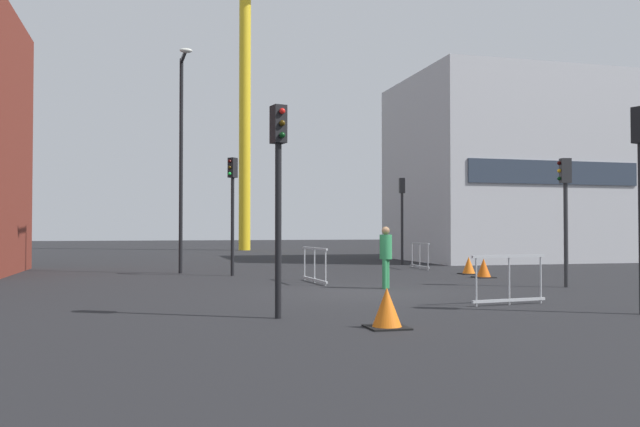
# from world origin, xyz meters

# --- Properties ---
(ground) EXTENTS (160.00, 160.00, 0.00)m
(ground) POSITION_xyz_m (0.00, 0.00, 0.00)
(ground) COLOR black
(office_block) EXTENTS (10.65, 8.92, 9.51)m
(office_block) POSITION_xyz_m (12.92, 15.00, 4.76)
(office_block) COLOR #B7B7BC
(office_block) RESTS_ON ground
(construction_crane) EXTENTS (12.79, 7.90, 24.57)m
(construction_crane) POSITION_xyz_m (1.62, 34.32, 15.69)
(construction_crane) COLOR yellow
(construction_crane) RESTS_ON ground
(streetlamp_tall) EXTENTS (0.44, 1.83, 7.99)m
(streetlamp_tall) POSITION_xyz_m (-4.28, 8.42, 4.68)
(streetlamp_tall) COLOR black
(streetlamp_tall) RESTS_ON ground
(traffic_light_island) EXTENTS (0.39, 0.30, 3.64)m
(traffic_light_island) POSITION_xyz_m (5.93, -0.06, 2.46)
(traffic_light_island) COLOR #2D2D30
(traffic_light_island) RESTS_ON ground
(traffic_light_crosswalk) EXTENTS (0.30, 0.39, 3.93)m
(traffic_light_crosswalk) POSITION_xyz_m (-3.16, -4.30, 2.64)
(traffic_light_crosswalk) COLOR black
(traffic_light_crosswalk) RESTS_ON ground
(traffic_light_verge) EXTENTS (0.28, 0.39, 3.99)m
(traffic_light_verge) POSITION_xyz_m (5.86, 12.04, 2.68)
(traffic_light_verge) COLOR #232326
(traffic_light_verge) RESTS_ON ground
(traffic_light_near) EXTENTS (0.37, 0.37, 4.15)m
(traffic_light_near) POSITION_xyz_m (-2.60, 6.89, 2.78)
(traffic_light_near) COLOR black
(traffic_light_near) RESTS_ON ground
(pedestrian_walking) EXTENTS (0.34, 0.34, 1.71)m
(pedestrian_walking) POSITION_xyz_m (0.88, 0.86, 0.99)
(pedestrian_walking) COLOR #2D844C
(pedestrian_walking) RESTS_ON ground
(safety_barrier_mid_span) EXTENTS (1.88, 0.29, 1.08)m
(safety_barrier_mid_span) POSITION_xyz_m (2.10, -3.46, 0.56)
(safety_barrier_mid_span) COLOR #B2B5BA
(safety_barrier_mid_span) RESTS_ON ground
(safety_barrier_rear) EXTENTS (0.30, 2.38, 1.08)m
(safety_barrier_rear) POSITION_xyz_m (5.43, 9.03, 0.56)
(safety_barrier_rear) COLOR #9EA0A5
(safety_barrier_rear) RESTS_ON ground
(safety_barrier_right_run) EXTENTS (0.18, 2.41, 1.08)m
(safety_barrier_right_run) POSITION_xyz_m (-0.55, 3.22, 0.56)
(safety_barrier_right_run) COLOR #B2B5BA
(safety_barrier_right_run) RESTS_ON ground
(traffic_cone_striped) EXTENTS (0.67, 0.67, 0.67)m
(traffic_cone_striped) POSITION_xyz_m (-1.65, -5.93, 0.31)
(traffic_cone_striped) COLOR black
(traffic_cone_striped) RESTS_ON ground
(traffic_cone_by_barrier) EXTENTS (0.64, 0.64, 0.65)m
(traffic_cone_by_barrier) POSITION_xyz_m (5.49, 3.82, 0.30)
(traffic_cone_by_barrier) COLOR black
(traffic_cone_by_barrier) RESTS_ON ground
(traffic_cone_on_verge) EXTENTS (0.63, 0.63, 0.64)m
(traffic_cone_on_verge) POSITION_xyz_m (5.83, 5.52, 0.30)
(traffic_cone_on_verge) COLOR black
(traffic_cone_on_verge) RESTS_ON ground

